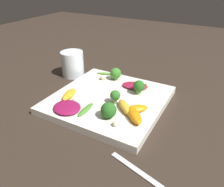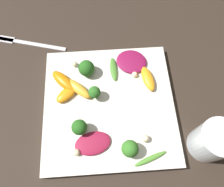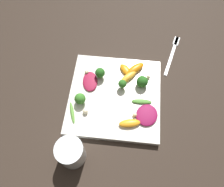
{
  "view_description": "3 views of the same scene",
  "coord_description": "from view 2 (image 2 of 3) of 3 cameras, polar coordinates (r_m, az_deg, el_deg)",
  "views": [
    {
      "loc": [
        0.47,
        0.27,
        0.34
      ],
      "look_at": [
        -0.0,
        0.01,
        0.03
      ],
      "focal_mm": 35.0,
      "sensor_mm": 36.0,
      "label": 1
    },
    {
      "loc": [
        -0.18,
        0.01,
        0.5
      ],
      "look_at": [
        0.02,
        -0.01,
        0.05
      ],
      "focal_mm": 35.0,
      "sensor_mm": 36.0,
      "label": 2
    },
    {
      "loc": [
        0.03,
        -0.33,
        0.68
      ],
      "look_at": [
        -0.01,
        -0.01,
        0.04
      ],
      "focal_mm": 35.0,
      "sensor_mm": 36.0,
      "label": 3
    }
  ],
  "objects": [
    {
      "name": "macadamia_nut_1",
      "position": [
        0.56,
        -9.72,
        7.57
      ],
      "size": [
        0.01,
        0.01,
        0.01
      ],
      "color": "beige",
      "rests_on": "plate"
    },
    {
      "name": "macadamia_nut_0",
      "position": [
        0.49,
        8.71,
        -11.52
      ],
      "size": [
        0.02,
        0.02,
        0.02
      ],
      "color": "beige",
      "rests_on": "plate"
    },
    {
      "name": "orange_segment_0",
      "position": [
        0.54,
        -12.52,
        3.18
      ],
      "size": [
        0.07,
        0.07,
        0.02
      ],
      "color": "orange",
      "rests_on": "plate"
    },
    {
      "name": "radicchio_leaf_0",
      "position": [
        0.56,
        5.1,
        8.32
      ],
      "size": [
        0.09,
        0.09,
        0.01
      ],
      "color": "maroon",
      "rests_on": "plate"
    },
    {
      "name": "macadamia_nut_3",
      "position": [
        0.54,
        5.92,
        4.97
      ],
      "size": [
        0.01,
        0.01,
        0.01
      ],
      "color": "beige",
      "rests_on": "plate"
    },
    {
      "name": "drinking_glass",
      "position": [
        0.51,
        24.75,
        -11.17
      ],
      "size": [
        0.08,
        0.08,
        0.09
      ],
      "color": "white",
      "rests_on": "ground_plane"
    },
    {
      "name": "orange_segment_1",
      "position": [
        0.53,
        -8.81,
        1.3
      ],
      "size": [
        0.07,
        0.07,
        0.02
      ],
      "color": "#FCAD33",
      "rests_on": "plate"
    },
    {
      "name": "arugula_sprig_1",
      "position": [
        0.55,
        0.43,
        6.37
      ],
      "size": [
        0.07,
        0.02,
        0.01
      ],
      "color": "#47842D",
      "rests_on": "plate"
    },
    {
      "name": "broccoli_floret_2",
      "position": [
        0.54,
        -6.69,
        6.56
      ],
      "size": [
        0.04,
        0.04,
        0.04
      ],
      "color": "#7A9E51",
      "rests_on": "plate"
    },
    {
      "name": "plate",
      "position": [
        0.53,
        -0.78,
        -3.21
      ],
      "size": [
        0.31,
        0.31,
        0.02
      ],
      "color": "silver",
      "rests_on": "ground_plane"
    },
    {
      "name": "radicchio_leaf_1",
      "position": [
        0.49,
        -5.04,
        -12.82
      ],
      "size": [
        0.06,
        0.09,
        0.01
      ],
      "color": "maroon",
      "rests_on": "plate"
    },
    {
      "name": "broccoli_floret_1",
      "position": [
        0.47,
        4.72,
        -14.18
      ],
      "size": [
        0.04,
        0.04,
        0.04
      ],
      "color": "#7A9E51",
      "rests_on": "plate"
    },
    {
      "name": "arugula_sprig_0",
      "position": [
        0.49,
        10.03,
        -16.41
      ],
      "size": [
        0.04,
        0.07,
        0.01
      ],
      "color": "#518E33",
      "rests_on": "plate"
    },
    {
      "name": "broccoli_floret_0",
      "position": [
        0.48,
        -8.51,
        -8.75
      ],
      "size": [
        0.03,
        0.03,
        0.04
      ],
      "color": "#7A9E51",
      "rests_on": "plate"
    },
    {
      "name": "fork",
      "position": [
        0.67,
        -21.95,
        12.3
      ],
      "size": [
        0.07,
        0.19,
        0.01
      ],
      "color": "silver",
      "rests_on": "ground_plane"
    },
    {
      "name": "orange_segment_2",
      "position": [
        0.53,
        -11.72,
        -0.06
      ],
      "size": [
        0.06,
        0.06,
        0.02
      ],
      "color": "orange",
      "rests_on": "plate"
    },
    {
      "name": "orange_segment_3",
      "position": [
        0.54,
        9.36,
        3.86
      ],
      "size": [
        0.07,
        0.04,
        0.02
      ],
      "color": "orange",
      "rests_on": "plate"
    },
    {
      "name": "ground_plane",
      "position": [
        0.54,
        -0.77,
        -3.6
      ],
      "size": [
        2.4,
        2.4,
        0.0
      ],
      "primitive_type": "plane",
      "color": "#2D231C"
    },
    {
      "name": "macadamia_nut_2",
      "position": [
        0.49,
        -9.21,
        -14.96
      ],
      "size": [
        0.01,
        0.01,
        0.01
      ],
      "color": "beige",
      "rests_on": "plate"
    },
    {
      "name": "broccoli_floret_3",
      "position": [
        0.5,
        -4.6,
        0.31
      ],
      "size": [
        0.03,
        0.03,
        0.04
      ],
      "color": "#7A9E51",
      "rests_on": "plate"
    }
  ]
}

